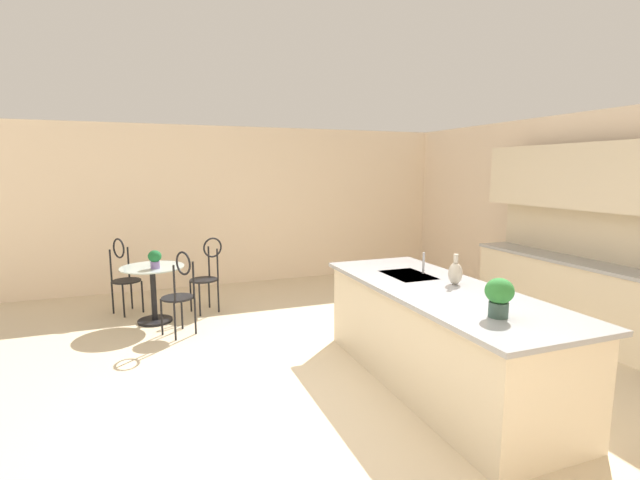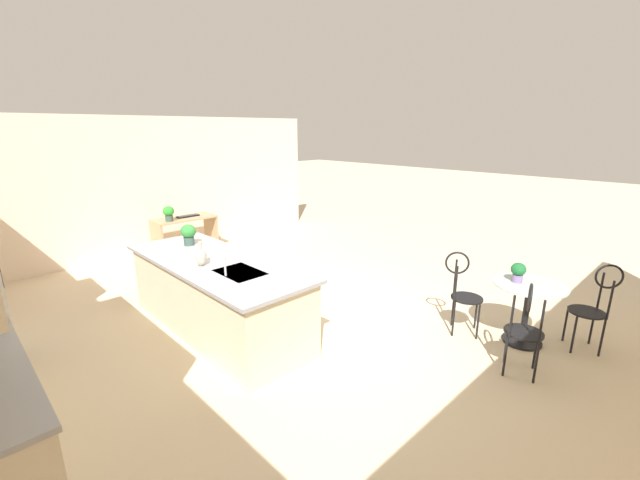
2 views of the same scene
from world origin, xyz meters
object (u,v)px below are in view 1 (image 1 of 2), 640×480
(chair_by_island, at_px, (207,271))
(vase_on_counter, at_px, (455,273))
(chair_near_window, at_px, (124,272))
(chair_toward_desk, at_px, (180,289))
(potted_plant_counter_far, at_px, (499,295))
(potted_plant_on_table, at_px, (155,258))
(bistro_table, at_px, (153,289))

(chair_by_island, bearing_deg, vase_on_counter, 32.68)
(chair_near_window, distance_m, chair_by_island, 1.15)
(chair_toward_desk, height_order, potted_plant_counter_far, potted_plant_counter_far)
(chair_toward_desk, bearing_deg, chair_near_window, -151.58)
(vase_on_counter, bearing_deg, chair_toward_desk, -131.88)
(potted_plant_counter_far, bearing_deg, chair_near_window, -147.43)
(chair_toward_desk, distance_m, potted_plant_on_table, 0.65)
(chair_near_window, relative_size, potted_plant_on_table, 4.47)
(chair_toward_desk, xyz_separation_m, vase_on_counter, (2.09, 2.33, 0.46))
(potted_plant_counter_far, height_order, vase_on_counter, same)
(chair_toward_desk, bearing_deg, potted_plant_on_table, -153.70)
(chair_near_window, relative_size, vase_on_counter, 3.62)
(chair_near_window, xyz_separation_m, potted_plant_counter_far, (4.22, 2.69, 0.51))
(potted_plant_on_table, bearing_deg, vase_on_counter, 44.77)
(bistro_table, xyz_separation_m, potted_plant_counter_far, (3.64, 2.32, 0.64))
(chair_near_window, height_order, potted_plant_counter_far, potted_plant_counter_far)
(chair_near_window, bearing_deg, vase_on_counter, 42.08)
(bistro_table, relative_size, chair_toward_desk, 0.77)
(chair_toward_desk, xyz_separation_m, potted_plant_on_table, (-0.52, -0.26, 0.30))
(bistro_table, height_order, chair_toward_desk, chair_toward_desk)
(potted_plant_on_table, height_order, potted_plant_counter_far, potted_plant_counter_far)
(chair_near_window, height_order, chair_by_island, same)
(vase_on_counter, bearing_deg, potted_plant_on_table, -135.23)
(bistro_table, distance_m, potted_plant_on_table, 0.45)
(chair_by_island, xyz_separation_m, potted_plant_on_table, (0.36, -0.68, 0.30))
(potted_plant_counter_far, distance_m, vase_on_counter, 0.95)
(chair_near_window, xyz_separation_m, chair_toward_desk, (1.23, 0.66, 0.00))
(chair_near_window, relative_size, chair_toward_desk, 1.00)
(chair_by_island, relative_size, potted_plant_on_table, 4.47)
(chair_near_window, distance_m, vase_on_counter, 4.49)
(potted_plant_counter_far, bearing_deg, bistro_table, -147.47)
(vase_on_counter, bearing_deg, potted_plant_counter_far, -18.48)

